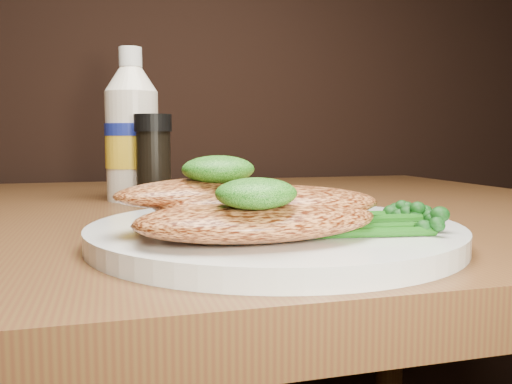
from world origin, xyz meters
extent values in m
cylinder|color=white|center=(0.09, 0.81, 0.76)|extent=(0.29, 0.29, 0.02)
ellipsoid|color=#CA7940|center=(0.06, 0.74, 0.78)|extent=(0.17, 0.10, 0.03)
ellipsoid|color=#CA7940|center=(0.08, 0.77, 0.79)|extent=(0.17, 0.10, 0.02)
ellipsoid|color=#CA7940|center=(0.04, 0.79, 0.79)|extent=(0.15, 0.11, 0.02)
ellipsoid|color=#073408|center=(0.06, 0.72, 0.80)|extent=(0.06, 0.06, 0.02)
ellipsoid|color=#073408|center=(0.04, 0.78, 0.81)|extent=(0.06, 0.06, 0.02)
camera|label=1|loc=(-0.03, 0.41, 0.83)|focal=37.08mm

